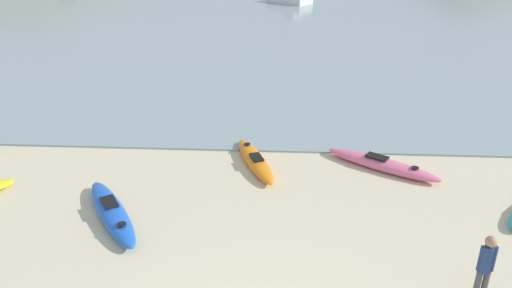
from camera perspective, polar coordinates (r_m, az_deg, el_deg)
The scene contains 4 objects.
kayak_on_sand_1 at distance 12.88m, azimuth -16.15°, elevation -7.47°, with size 2.35×3.18×0.40m.
kayak_on_sand_2 at distance 14.92m, azimuth -0.11°, elevation -1.87°, with size 1.60×3.09×0.35m.
kayak_on_sand_4 at distance 15.12m, azimuth 14.22°, elevation -2.24°, with size 3.28×2.42×0.39m.
person_near_foreground at distance 10.41m, azimuth 24.73°, elevation -12.63°, with size 0.32×0.28×1.57m.
Camera 1 is at (0.13, -5.54, 6.82)m, focal length 35.00 mm.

